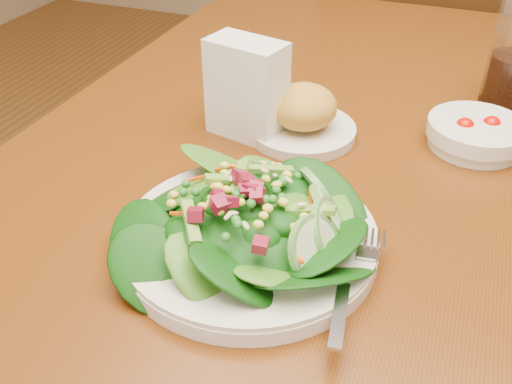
% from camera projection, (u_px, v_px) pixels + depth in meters
% --- Properties ---
extents(dining_table, '(0.90, 1.40, 0.75)m').
position_uv_depth(dining_table, '(339.00, 216.00, 0.82)').
color(dining_table, '#61260C').
rests_on(dining_table, ground_plane).
extents(chair_far, '(0.48, 0.49, 1.02)m').
position_uv_depth(chair_far, '(402.00, 55.00, 1.60)').
color(chair_far, black).
rests_on(chair_far, ground_plane).
extents(salad_plate, '(0.28, 0.27, 0.08)m').
position_uv_depth(salad_plate, '(258.00, 227.00, 0.59)').
color(salad_plate, silver).
rests_on(salad_plate, dining_table).
extents(bread_plate, '(0.15, 0.15, 0.08)m').
position_uv_depth(bread_plate, '(303.00, 116.00, 0.79)').
color(bread_plate, silver).
rests_on(bread_plate, dining_table).
extents(tomato_bowl, '(0.13, 0.13, 0.04)m').
position_uv_depth(tomato_bowl, '(476.00, 134.00, 0.77)').
color(tomato_bowl, silver).
rests_on(tomato_bowl, dining_table).
extents(napkin_holder, '(0.11, 0.08, 0.14)m').
position_uv_depth(napkin_holder, '(247.00, 87.00, 0.77)').
color(napkin_holder, white).
rests_on(napkin_holder, dining_table).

